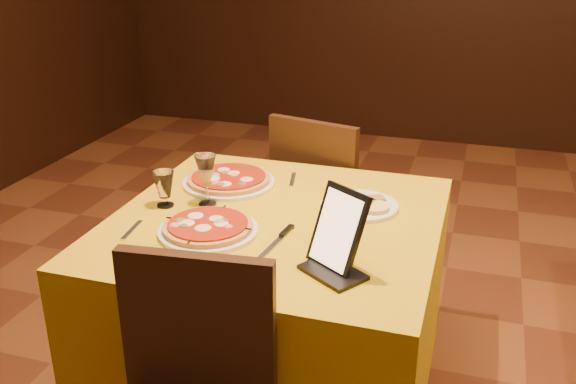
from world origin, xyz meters
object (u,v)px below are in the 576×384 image
(pizza_far, at_px, (229,180))
(tablet, at_px, (338,229))
(water_glass, at_px, (164,189))
(main_table, at_px, (277,311))
(pizza_near, at_px, (208,228))
(wine_glass, at_px, (206,180))
(chair_main_far, at_px, (331,204))

(pizza_far, relative_size, tablet, 1.46)
(pizza_far, bearing_deg, water_glass, -117.36)
(main_table, xyz_separation_m, water_glass, (-0.41, -0.02, 0.44))
(water_glass, bearing_deg, pizza_near, -33.10)
(main_table, xyz_separation_m, wine_glass, (-0.27, 0.04, 0.47))
(main_table, bearing_deg, water_glass, -176.93)
(water_glass, height_order, tablet, tablet)
(water_glass, xyz_separation_m, tablet, (0.68, -0.24, 0.06))
(wine_glass, height_order, water_glass, wine_glass)
(main_table, xyz_separation_m, tablet, (0.28, -0.27, 0.49))
(pizza_far, xyz_separation_m, wine_glass, (0.00, -0.21, 0.08))
(pizza_far, bearing_deg, pizza_near, -76.88)
(main_table, xyz_separation_m, pizza_near, (-0.17, -0.17, 0.39))
(wine_glass, bearing_deg, pizza_far, 90.28)
(water_glass, bearing_deg, pizza_far, 62.64)
(water_glass, bearing_deg, chair_main_far, 64.39)
(main_table, height_order, chair_main_far, chair_main_far)
(pizza_far, distance_m, wine_glass, 0.22)
(main_table, height_order, water_glass, water_glass)
(wine_glass, bearing_deg, main_table, -7.53)
(chair_main_far, relative_size, wine_glass, 4.79)
(chair_main_far, height_order, wine_glass, wine_glass)
(wine_glass, bearing_deg, chair_main_far, 71.17)
(main_table, distance_m, chair_main_far, 0.83)
(wine_glass, height_order, tablet, tablet)
(pizza_far, bearing_deg, wine_glass, -89.72)
(main_table, relative_size, wine_glass, 5.79)
(wine_glass, bearing_deg, tablet, -28.84)
(chair_main_far, height_order, tablet, tablet)
(pizza_near, bearing_deg, chair_main_far, 80.11)
(pizza_far, bearing_deg, main_table, -41.64)
(main_table, relative_size, pizza_far, 3.09)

